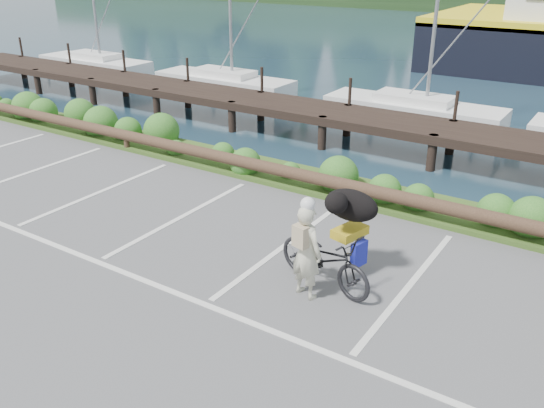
{
  "coord_description": "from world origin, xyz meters",
  "views": [
    {
      "loc": [
        5.28,
        -6.48,
        5.34
      ],
      "look_at": [
        0.03,
        1.56,
        1.1
      ],
      "focal_mm": 38.0,
      "sensor_mm": 36.0,
      "label": 1
    }
  ],
  "objects": [
    {
      "name": "vegetation_strip",
      "position": [
        0.0,
        5.3,
        0.05
      ],
      "size": [
        34.0,
        1.6,
        0.1
      ],
      "primitive_type": "cube",
      "color": "#3D5B21",
      "rests_on": "ground"
    },
    {
      "name": "bicycle",
      "position": [
        1.33,
        1.22,
        0.52
      ],
      "size": [
        2.09,
        1.15,
        1.04
      ],
      "primitive_type": "imported",
      "rotation": [
        0.0,
        0.0,
        1.33
      ],
      "color": "black",
      "rests_on": "ground"
    },
    {
      "name": "cyclist",
      "position": [
        1.22,
        0.77,
        0.83
      ],
      "size": [
        0.68,
        0.53,
        1.65
      ],
      "primitive_type": "imported",
      "rotation": [
        0.0,
        0.0,
        2.9
      ],
      "color": "beige",
      "rests_on": "ground"
    },
    {
      "name": "log_rail",
      "position": [
        0.0,
        4.6,
        0.0
      ],
      "size": [
        32.0,
        0.3,
        0.6
      ],
      "primitive_type": null,
      "color": "#443021",
      "rests_on": "ground"
    },
    {
      "name": "dog",
      "position": [
        1.48,
        1.84,
        1.32
      ],
      "size": [
        0.7,
        1.06,
        0.57
      ],
      "primitive_type": "ellipsoid",
      "rotation": [
        0.0,
        0.0,
        1.33
      ],
      "color": "black",
      "rests_on": "bicycle"
    },
    {
      "name": "ground",
      "position": [
        0.0,
        0.0,
        0.0
      ],
      "size": [
        72.0,
        72.0,
        0.0
      ],
      "primitive_type": "plane",
      "color": "#515153"
    }
  ]
}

